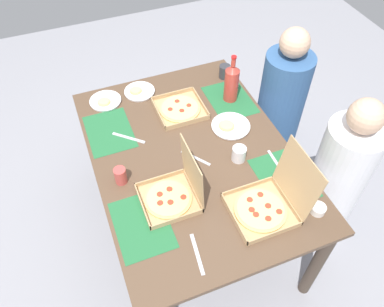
% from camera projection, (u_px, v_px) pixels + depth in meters
% --- Properties ---
extents(ground_plane, '(6.00, 6.00, 0.00)m').
position_uv_depth(ground_plane, '(192.00, 223.00, 2.74)').
color(ground_plane, gray).
extents(dining_table, '(1.51, 1.09, 0.76)m').
position_uv_depth(dining_table, '(192.00, 165.00, 2.24)').
color(dining_table, '#3F3328').
rests_on(dining_table, ground_plane).
extents(placemat_near_left, '(0.36, 0.26, 0.00)m').
position_uv_depth(placemat_near_left, '(109.00, 132.00, 2.28)').
color(placemat_near_left, '#236638').
rests_on(placemat_near_left, dining_table).
extents(placemat_near_right, '(0.36, 0.26, 0.00)m').
position_uv_depth(placemat_near_right, '(142.00, 225.00, 1.86)').
color(placemat_near_right, '#236638').
rests_on(placemat_near_right, dining_table).
extents(placemat_far_left, '(0.36, 0.26, 0.00)m').
position_uv_depth(placemat_far_left, '(230.00, 100.00, 2.47)').
color(placemat_far_left, '#236638').
rests_on(placemat_far_left, dining_table).
extents(placemat_far_right, '(0.36, 0.26, 0.00)m').
position_uv_depth(placemat_far_right, '(284.00, 178.00, 2.05)').
color(placemat_far_right, '#236638').
rests_on(placemat_far_right, dining_table).
extents(pizza_box_center, '(0.29, 0.29, 0.04)m').
position_uv_depth(pizza_box_center, '(180.00, 109.00, 2.39)').
color(pizza_box_center, tan).
rests_on(pizza_box_center, dining_table).
extents(pizza_box_corner_left, '(0.28, 0.28, 0.31)m').
position_uv_depth(pizza_box_corner_left, '(173.00, 193.00, 1.93)').
color(pizza_box_corner_left, tan).
rests_on(pizza_box_corner_left, dining_table).
extents(pizza_box_corner_right, '(0.30, 0.35, 0.33)m').
position_uv_depth(pizza_box_corner_right, '(268.00, 203.00, 1.88)').
color(pizza_box_corner_right, tan).
rests_on(pizza_box_corner_right, dining_table).
extents(plate_far_left, '(0.20, 0.20, 0.03)m').
position_uv_depth(plate_far_left, '(139.00, 92.00, 2.51)').
color(plate_far_left, white).
rests_on(plate_far_left, dining_table).
extents(plate_far_right, '(0.23, 0.23, 0.03)m').
position_uv_depth(plate_far_right, '(230.00, 126.00, 2.29)').
color(plate_far_right, white).
rests_on(plate_far_right, dining_table).
extents(plate_near_right, '(0.20, 0.20, 0.03)m').
position_uv_depth(plate_near_right, '(105.00, 101.00, 2.44)').
color(plate_near_right, white).
rests_on(plate_near_right, dining_table).
extents(soda_bottle, '(0.09, 0.09, 0.32)m').
position_uv_depth(soda_bottle, '(232.00, 82.00, 2.37)').
color(soda_bottle, '#B2382D').
rests_on(soda_bottle, dining_table).
extents(cup_spare, '(0.08, 0.08, 0.09)m').
position_uv_depth(cup_spare, '(225.00, 72.00, 2.59)').
color(cup_spare, '#333338').
rests_on(cup_spare, dining_table).
extents(cup_dark, '(0.07, 0.07, 0.11)m').
position_uv_depth(cup_dark, '(308.00, 187.00, 1.94)').
color(cup_dark, teal).
rests_on(cup_dark, dining_table).
extents(cup_clear_right, '(0.06, 0.06, 0.10)m').
position_uv_depth(cup_clear_right, '(120.00, 176.00, 2.00)').
color(cup_clear_right, '#BF4742').
rests_on(cup_clear_right, dining_table).
extents(cup_clear_left, '(0.08, 0.08, 0.09)m').
position_uv_depth(cup_clear_left, '(239.00, 154.00, 2.10)').
color(cup_clear_left, silver).
rests_on(cup_clear_left, dining_table).
extents(condiment_bowl, '(0.08, 0.08, 0.04)m').
position_uv_depth(condiment_bowl, '(318.00, 209.00, 1.89)').
color(condiment_bowl, white).
rests_on(condiment_bowl, dining_table).
extents(knife_by_far_right, '(0.21, 0.04, 0.00)m').
position_uv_depth(knife_by_far_right, '(197.00, 254.00, 1.76)').
color(knife_by_far_right, '#B7B7BC').
rests_on(knife_by_far_right, dining_table).
extents(knife_by_near_right, '(0.15, 0.17, 0.00)m').
position_uv_depth(knife_by_near_right, '(129.00, 138.00, 2.24)').
color(knife_by_near_right, '#B7B7BC').
rests_on(knife_by_near_right, dining_table).
extents(fork_by_far_left, '(0.16, 0.12, 0.00)m').
position_uv_depth(fork_by_far_left, '(196.00, 158.00, 2.14)').
color(fork_by_far_left, '#B7B7BC').
rests_on(fork_by_far_left, dining_table).
extents(fork_by_near_left, '(0.19, 0.02, 0.00)m').
position_uv_depth(fork_by_near_left, '(276.00, 163.00, 2.12)').
color(fork_by_near_left, '#B7B7BC').
rests_on(fork_by_near_left, dining_table).
extents(diner_left_seat, '(0.32, 0.32, 1.18)m').
position_uv_depth(diner_left_seat, '(279.00, 110.00, 2.74)').
color(diner_left_seat, '#33598C').
rests_on(diner_left_seat, ground_plane).
extents(diner_right_seat, '(0.32, 0.32, 1.17)m').
position_uv_depth(diner_right_seat, '(335.00, 182.00, 2.33)').
color(diner_right_seat, white).
rests_on(diner_right_seat, ground_plane).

